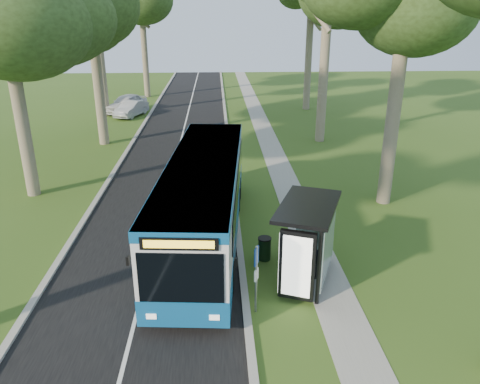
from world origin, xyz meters
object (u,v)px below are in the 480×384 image
object	(u,v)px
bus_shelter	(314,233)
car_silver	(131,109)
car_white	(126,103)
bus	(204,199)
litter_bin	(265,248)
bus_stop_sign	(256,272)

from	to	relation	value
bus_shelter	car_silver	xyz separation A→B (m)	(-10.92, 28.91, -1.36)
bus_shelter	car_white	bearing A→B (deg)	131.97
bus	car_silver	world-z (taller)	bus
bus	litter_bin	world-z (taller)	bus
litter_bin	bus	bearing A→B (deg)	140.96
bus	litter_bin	xyz separation A→B (m)	(2.32, -1.88, -1.33)
bus	bus_stop_sign	xyz separation A→B (m)	(1.70, -5.27, -0.31)
car_white	car_silver	bearing A→B (deg)	-44.46
car_white	car_silver	world-z (taller)	car_white
litter_bin	car_white	world-z (taller)	car_white
bus_stop_sign	litter_bin	world-z (taller)	bus_stop_sign
car_white	car_silver	xyz separation A→B (m)	(0.75, -1.88, -0.15)
bus_stop_sign	car_silver	size ratio (longest dim) A/B	0.56
bus_shelter	litter_bin	bearing A→B (deg)	147.49
bus_shelter	car_white	distance (m)	32.95
bus	bus_shelter	world-z (taller)	bus
bus	litter_bin	distance (m)	3.27
bus_stop_sign	litter_bin	xyz separation A→B (m)	(0.62, 3.39, -1.02)
bus	car_silver	distance (m)	26.09
bus	bus_shelter	distance (m)	5.39
bus_stop_sign	car_silver	xyz separation A→B (m)	(-8.86, 30.33, -0.79)
bus_stop_sign	bus_shelter	size ratio (longest dim) A/B	0.62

